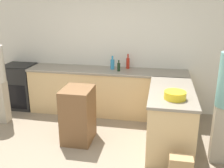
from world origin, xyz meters
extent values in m
cube|color=silver|center=(0.00, 2.37, 1.35)|extent=(8.00, 0.06, 2.70)
cube|color=#D6B27A|center=(0.00, 2.04, 0.44)|extent=(3.14, 0.61, 0.89)
cube|color=gray|center=(0.00, 2.04, 0.91)|extent=(3.17, 0.64, 0.04)
cube|color=#D6B27A|center=(1.24, 1.01, 0.44)|extent=(0.66, 1.45, 0.89)
cube|color=gray|center=(1.24, 1.01, 0.91)|extent=(0.69, 1.48, 0.04)
cube|color=black|center=(-1.92, 2.04, 0.46)|extent=(0.66, 0.61, 0.93)
cube|color=black|center=(-1.92, 1.73, 0.32)|extent=(0.55, 0.01, 0.52)
cube|color=black|center=(-1.92, 2.04, 0.93)|extent=(0.60, 0.56, 0.01)
cube|color=brown|center=(-0.23, 0.86, 0.46)|extent=(0.47, 0.57, 0.91)
cylinder|color=yellow|center=(1.27, 0.65, 0.98)|extent=(0.31, 0.31, 0.11)
cylinder|color=black|center=(0.25, 1.98, 1.00)|extent=(0.06, 0.06, 0.16)
cylinder|color=black|center=(0.25, 1.98, 1.11)|extent=(0.03, 0.03, 0.06)
cylinder|color=#338CBF|center=(0.10, 2.11, 1.02)|extent=(0.08, 0.08, 0.19)
cylinder|color=#338CBF|center=(0.10, 2.11, 1.15)|extent=(0.04, 0.04, 0.07)
cylinder|color=red|center=(0.40, 2.22, 1.03)|extent=(0.07, 0.07, 0.21)
cylinder|color=red|center=(0.40, 2.22, 1.18)|extent=(0.03, 0.03, 0.08)
cube|color=#ADA38E|center=(-1.92, 1.26, 0.40)|extent=(0.31, 0.19, 0.80)
cube|color=#ADA38E|center=(1.95, 0.66, 0.43)|extent=(0.26, 0.16, 0.87)
camera|label=1|loc=(1.05, -2.88, 2.25)|focal=42.00mm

